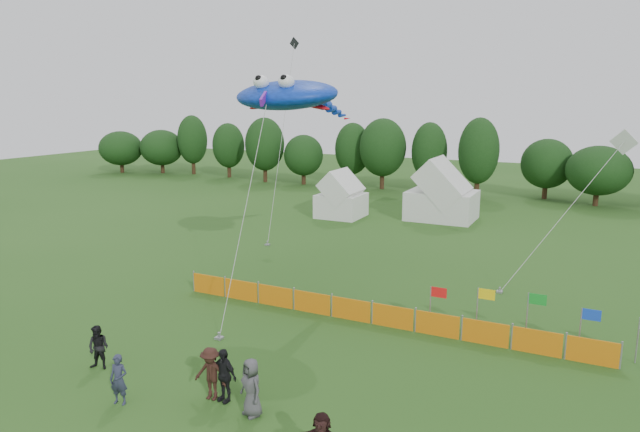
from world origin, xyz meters
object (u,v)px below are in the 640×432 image
at_px(spectator_d, 224,375).
at_px(spectator_e, 251,387).
at_px(spectator_a, 119,380).
at_px(spectator_c, 211,374).
at_px(barrier_fence, 371,313).
at_px(tent_left, 341,198).
at_px(spectator_b, 98,348).
at_px(stingray_kite, 291,96).
at_px(tent_right, 442,196).

height_order(spectator_d, spectator_e, spectator_e).
distance_m(spectator_a, spectator_d, 3.44).
bearing_deg(spectator_d, spectator_c, -156.45).
xyz_separation_m(barrier_fence, spectator_d, (-1.96, -8.43, 0.43)).
distance_m(tent_left, spectator_d, 30.83).
bearing_deg(spectator_a, spectator_d, 15.88).
xyz_separation_m(spectator_d, spectator_e, (1.31, -0.34, 0.03)).
distance_m(spectator_b, spectator_d, 5.56).
bearing_deg(spectator_e, spectator_b, -156.69).
bearing_deg(spectator_a, tent_left, 87.36).
distance_m(spectator_c, spectator_e, 1.78).
bearing_deg(tent_left, spectator_b, -83.34).
bearing_deg(stingray_kite, barrier_fence, -21.85).
xyz_separation_m(barrier_fence, spectator_b, (-7.51, -8.60, 0.34)).
xyz_separation_m(tent_right, spectator_a, (-1.94, -33.97, -1.12)).
xyz_separation_m(spectator_a, spectator_d, (2.99, 1.69, 0.07)).
bearing_deg(tent_left, spectator_c, -73.86).
relative_size(barrier_fence, spectator_e, 10.43).
bearing_deg(barrier_fence, spectator_e, -94.24).
xyz_separation_m(barrier_fence, spectator_e, (-0.65, -8.76, 0.45)).
distance_m(tent_left, barrier_fence, 23.76).
height_order(barrier_fence, spectator_a, spectator_a).
height_order(spectator_c, spectator_d, spectator_d).
relative_size(tent_left, stingray_kite, 0.27).
height_order(barrier_fence, spectator_d, spectator_d).
distance_m(barrier_fence, spectator_a, 11.27).
height_order(tent_left, stingray_kite, stingray_kite).
relative_size(spectator_c, spectator_e, 0.96).
bearing_deg(spectator_b, tent_left, 82.31).
bearing_deg(spectator_d, barrier_fence, 87.89).
height_order(barrier_fence, spectator_e, spectator_e).
relative_size(tent_left, spectator_d, 1.99).
bearing_deg(spectator_d, spectator_a, -139.57).
xyz_separation_m(spectator_a, spectator_b, (-2.56, 1.52, -0.02)).
relative_size(spectator_e, stingray_kite, 0.14).
bearing_deg(tent_right, spectator_c, -88.95).
height_order(barrier_fence, spectator_c, spectator_c).
bearing_deg(stingray_kite, spectator_d, -72.92).
height_order(barrier_fence, stingray_kite, stingray_kite).
height_order(spectator_a, spectator_c, spectator_c).
relative_size(barrier_fence, spectator_d, 10.74).
distance_m(tent_left, spectator_b, 29.86).
height_order(spectator_e, stingray_kite, stingray_kite).
distance_m(spectator_d, spectator_e, 1.35).
bearing_deg(spectator_c, stingray_kite, 100.55).
height_order(tent_left, tent_right, tent_right).
bearing_deg(spectator_b, tent_right, 67.76).
height_order(spectator_b, stingray_kite, stingray_kite).
relative_size(tent_right, spectator_a, 3.23).
bearing_deg(spectator_a, barrier_fence, 50.35).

